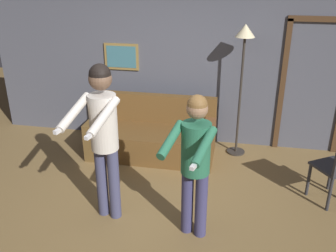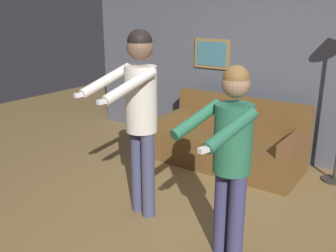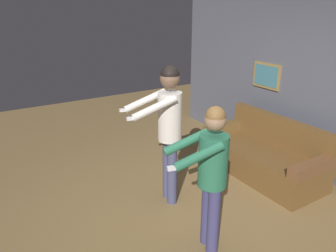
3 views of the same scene
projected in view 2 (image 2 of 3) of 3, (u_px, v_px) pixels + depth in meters
ground_plane at (185, 228)px, 3.56m from camera, size 12.00×12.00×0.00m
back_wall_assembly at (281, 64)px, 4.94m from camera, size 6.40×0.10×2.60m
couch at (229, 145)px, 4.96m from camera, size 1.90×0.86×0.87m
person_standing_left at (139, 106)px, 3.50m from camera, size 0.52×0.77×1.83m
person_standing_right at (231, 149)px, 2.89m from camera, size 0.54×0.71×1.61m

